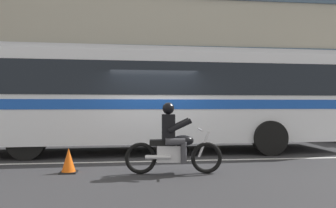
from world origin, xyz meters
The scene contains 8 objects.
ground_plane centered at (0.00, 0.00, 0.00)m, with size 60.00×60.00×0.00m, color #2B2B2D.
sidewalk_curb centered at (0.00, 5.10, 0.07)m, with size 28.00×3.80×0.15m, color #A39E93.
lane_center_stripe centered at (0.00, -0.60, 0.00)m, with size 26.60×0.14×0.01m, color silver.
office_building_facade centered at (0.00, 7.39, 5.51)m, with size 28.00×0.89×11.00m.
transit_bus centered at (0.18, 1.19, 1.88)m, with size 12.03×2.91×3.22m.
motorcycle_with_rider centered at (0.26, -2.17, 0.66)m, with size 2.14×0.64×1.56m.
fire_hydrant centered at (0.47, 3.78, 0.52)m, with size 0.22×0.30×0.75m.
traffic_cone centered at (-2.04, -1.82, 0.26)m, with size 0.36×0.36×0.55m.
Camera 1 is at (-0.63, -9.05, 1.51)m, focal length 33.78 mm.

